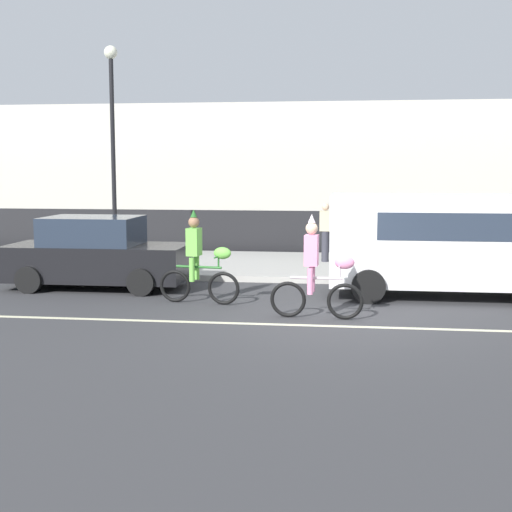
{
  "coord_description": "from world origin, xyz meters",
  "views": [
    {
      "loc": [
        0.4,
        -12.77,
        2.78
      ],
      "look_at": [
        -1.45,
        1.2,
        1.0
      ],
      "focal_mm": 50.0,
      "sensor_mm": 36.0,
      "label": 1
    }
  ],
  "objects_px": {
    "parade_cyclist_lime": "(200,263)",
    "parade_cyclist_pink": "(317,273)",
    "pedestrian_onlooker": "(325,231)",
    "parked_car_black": "(96,254)",
    "street_lamp_post": "(112,122)",
    "parked_van_white": "(453,237)"
  },
  "relations": [
    {
      "from": "parade_cyclist_lime",
      "to": "parade_cyclist_pink",
      "type": "bearing_deg",
      "value": -24.92
    },
    {
      "from": "parade_cyclist_pink",
      "to": "pedestrian_onlooker",
      "type": "distance_m",
      "value": 6.81
    },
    {
      "from": "parked_car_black",
      "to": "street_lamp_post",
      "type": "bearing_deg",
      "value": 101.85
    },
    {
      "from": "parade_cyclist_pink",
      "to": "pedestrian_onlooker",
      "type": "relative_size",
      "value": 1.19
    },
    {
      "from": "parked_van_white",
      "to": "parked_car_black",
      "type": "distance_m",
      "value": 7.93
    },
    {
      "from": "parked_van_white",
      "to": "street_lamp_post",
      "type": "bearing_deg",
      "value": 157.52
    },
    {
      "from": "parked_car_black",
      "to": "pedestrian_onlooker",
      "type": "distance_m",
      "value": 6.56
    },
    {
      "from": "street_lamp_post",
      "to": "pedestrian_onlooker",
      "type": "height_order",
      "value": "street_lamp_post"
    },
    {
      "from": "parked_car_black",
      "to": "parked_van_white",
      "type": "bearing_deg",
      "value": -0.52
    },
    {
      "from": "parade_cyclist_lime",
      "to": "street_lamp_post",
      "type": "height_order",
      "value": "street_lamp_post"
    },
    {
      "from": "parade_cyclist_lime",
      "to": "parked_car_black",
      "type": "bearing_deg",
      "value": 150.83
    },
    {
      "from": "parade_cyclist_lime",
      "to": "street_lamp_post",
      "type": "relative_size",
      "value": 0.33
    },
    {
      "from": "parade_cyclist_lime",
      "to": "parade_cyclist_pink",
      "type": "xyz_separation_m",
      "value": [
        2.44,
        -1.13,
        0.0
      ]
    },
    {
      "from": "parked_car_black",
      "to": "street_lamp_post",
      "type": "distance_m",
      "value": 4.81
    },
    {
      "from": "parade_cyclist_lime",
      "to": "parked_van_white",
      "type": "relative_size",
      "value": 0.38
    },
    {
      "from": "parade_cyclist_pink",
      "to": "parade_cyclist_lime",
      "type": "bearing_deg",
      "value": 155.08
    },
    {
      "from": "parade_cyclist_pink",
      "to": "pedestrian_onlooker",
      "type": "height_order",
      "value": "parade_cyclist_pink"
    },
    {
      "from": "parked_car_black",
      "to": "pedestrian_onlooker",
      "type": "xyz_separation_m",
      "value": [
        5.07,
        4.15,
        0.23
      ]
    },
    {
      "from": "street_lamp_post",
      "to": "pedestrian_onlooker",
      "type": "bearing_deg",
      "value": 6.29
    },
    {
      "from": "parade_cyclist_pink",
      "to": "pedestrian_onlooker",
      "type": "bearing_deg",
      "value": 90.84
    },
    {
      "from": "parked_car_black",
      "to": "pedestrian_onlooker",
      "type": "height_order",
      "value": "pedestrian_onlooker"
    },
    {
      "from": "parade_cyclist_pink",
      "to": "parked_car_black",
      "type": "bearing_deg",
      "value": 152.79
    }
  ]
}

